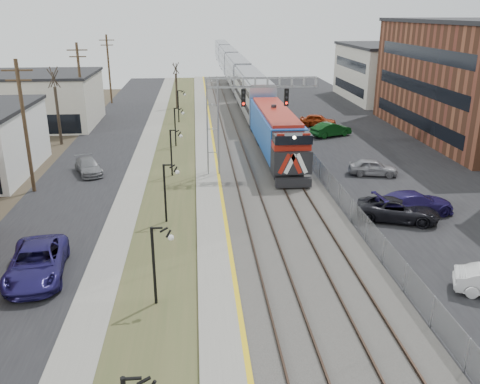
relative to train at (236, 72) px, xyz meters
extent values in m
cube|color=black|center=(-17.00, -44.25, -2.92)|extent=(7.00, 120.00, 0.04)
cube|color=gray|center=(-12.50, -44.25, -2.90)|extent=(2.00, 120.00, 0.08)
cube|color=#404826|center=(-9.50, -44.25, -2.91)|extent=(4.00, 120.00, 0.06)
cube|color=gray|center=(-6.50, -44.25, -2.82)|extent=(2.00, 120.00, 0.24)
cube|color=#595651|center=(-1.50, -44.25, -2.84)|extent=(8.00, 120.00, 0.20)
cube|color=black|center=(10.50, -44.25, -2.92)|extent=(16.00, 120.00, 0.04)
cube|color=gold|center=(-5.62, -44.25, -2.69)|extent=(0.24, 120.00, 0.01)
cube|color=#2D2119|center=(-4.25, -44.25, -2.66)|extent=(0.08, 120.00, 0.15)
cube|color=#2D2119|center=(-2.75, -44.25, -2.66)|extent=(0.08, 120.00, 0.15)
cube|color=#2D2119|center=(-0.75, -44.25, -2.66)|extent=(0.08, 120.00, 0.15)
cube|color=#2D2119|center=(0.75, -44.25, -2.66)|extent=(0.08, 120.00, 0.15)
cube|color=#154EAB|center=(0.00, -47.19, -0.46)|extent=(3.00, 17.00, 4.25)
cube|color=black|center=(0.00, -55.89, -2.24)|extent=(2.80, 0.50, 0.70)
cube|color=#ABADB6|center=(0.00, -26.89, 0.07)|extent=(3.00, 22.00, 5.33)
cube|color=#ABADB6|center=(0.00, -4.09, 0.07)|extent=(3.00, 22.00, 5.33)
cube|color=#ABADB6|center=(0.00, 18.71, 0.07)|extent=(3.00, 22.00, 5.33)
cube|color=#ABADB6|center=(0.00, 41.51, 0.07)|extent=(3.00, 22.00, 5.33)
cube|color=gray|center=(-6.00, -51.25, 1.06)|extent=(1.00, 1.00, 8.00)
cube|color=gray|center=(-2.00, -51.25, 4.81)|extent=(9.00, 0.80, 0.80)
cube|color=black|center=(-3.50, -51.70, 3.66)|extent=(0.35, 0.25, 1.40)
cube|color=black|center=(0.00, -51.70, 3.66)|extent=(0.35, 0.25, 1.40)
cylinder|color=black|center=(-9.50, -71.25, -0.94)|extent=(0.14, 0.14, 4.00)
cylinder|color=black|center=(-9.50, -61.25, -0.94)|extent=(0.14, 0.14, 4.00)
cylinder|color=black|center=(-9.50, -51.25, -0.94)|extent=(0.14, 0.14, 4.00)
cylinder|color=black|center=(-9.50, -41.25, -0.94)|extent=(0.14, 0.14, 4.00)
cylinder|color=black|center=(-9.50, -29.25, -0.94)|extent=(0.14, 0.14, 4.00)
cylinder|color=#4C3823|center=(-20.00, -54.25, 2.06)|extent=(0.28, 0.28, 10.00)
cylinder|color=#4C3823|center=(-20.00, -34.25, 2.06)|extent=(0.28, 0.28, 10.00)
cylinder|color=#4C3823|center=(-20.00, -14.25, 2.06)|extent=(0.28, 0.28, 10.00)
cube|color=gray|center=(2.70, -44.25, -2.14)|extent=(0.04, 120.00, 1.60)
cube|color=beige|center=(-26.50, -29.25, 0.06)|extent=(14.00, 12.00, 6.00)
cube|color=beige|center=(24.50, -14.25, 1.06)|extent=(16.00, 18.00, 8.00)
cylinder|color=#382D23|center=(-21.50, -39.25, 0.04)|extent=(0.30, 0.30, 5.95)
cylinder|color=#382D23|center=(-10.00, -19.25, -0.49)|extent=(0.30, 0.30, 4.90)
imported|color=black|center=(5.80, -62.31, -2.20)|extent=(5.85, 4.14, 1.48)
imported|color=#1E164F|center=(7.28, -61.37, -2.14)|extent=(5.77, 2.92, 1.60)
imported|color=gray|center=(7.46, -52.57, -2.24)|extent=(4.35, 2.54, 1.39)
imported|color=#0B3B12|center=(7.53, -38.33, -2.17)|extent=(4.91, 3.30, 1.53)
imported|color=#1E1854|center=(-15.83, -68.10, -2.11)|extent=(3.47, 6.25, 1.65)
imported|color=slate|center=(-16.65, -50.02, -2.30)|extent=(3.28, 4.74, 1.27)
imported|color=#9A2D0B|center=(7.26, -33.15, -2.20)|extent=(4.69, 3.05, 1.49)
camera|label=1|loc=(-7.34, -92.53, 10.26)|focal=38.00mm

